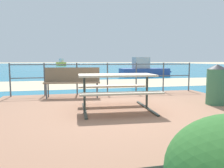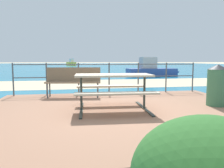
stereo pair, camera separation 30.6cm
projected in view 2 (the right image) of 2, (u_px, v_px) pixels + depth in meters
ground_plane at (126, 112)px, 4.88m from camera, size 240.00×240.00×0.00m
patio_paving at (126, 111)px, 4.88m from camera, size 6.40×5.20×0.06m
sea_water at (80, 66)px, 44.08m from camera, size 90.00×90.00×0.01m
beach_strip at (98, 84)px, 10.83m from camera, size 54.05×4.79×0.01m
picnic_table at (113, 83)px, 4.78m from camera, size 1.71×1.55×0.78m
park_bench at (73, 79)px, 6.53m from camera, size 1.64×0.60×0.87m
railing_fence at (109, 75)px, 7.15m from camera, size 5.94×0.04×1.00m
trash_bin at (217, 85)px, 5.24m from camera, size 0.47×0.47×0.99m
boat_near at (71, 63)px, 49.19m from camera, size 2.33×4.45×1.52m
boat_mid at (152, 70)px, 15.75m from camera, size 4.00×1.40×1.35m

